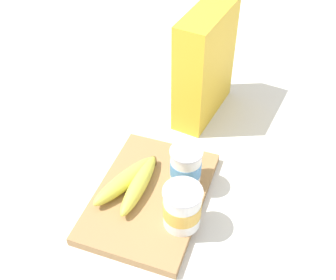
{
  "coord_description": "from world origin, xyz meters",
  "views": [
    {
      "loc": [
        0.51,
        0.22,
        0.69
      ],
      "look_at": [
        -0.11,
        0.0,
        0.07
      ],
      "focal_mm": 45.01,
      "sensor_mm": 36.0,
      "label": 1
    }
  ],
  "objects_px": {
    "banana_bunch": "(131,183)",
    "cutting_board": "(150,196)",
    "yogurt_cup_back": "(182,207)",
    "cereal_box": "(205,65)",
    "yogurt_cup_front": "(186,167)"
  },
  "relations": [
    {
      "from": "cutting_board",
      "to": "cereal_box",
      "type": "height_order",
      "value": "cereal_box"
    },
    {
      "from": "yogurt_cup_front",
      "to": "yogurt_cup_back",
      "type": "distance_m",
      "value": 0.1
    },
    {
      "from": "yogurt_cup_back",
      "to": "cutting_board",
      "type": "bearing_deg",
      "value": -119.23
    },
    {
      "from": "banana_bunch",
      "to": "cutting_board",
      "type": "bearing_deg",
      "value": 90.75
    },
    {
      "from": "yogurt_cup_front",
      "to": "yogurt_cup_back",
      "type": "xyz_separation_m",
      "value": [
        0.1,
        0.03,
        0.0
      ]
    },
    {
      "from": "yogurt_cup_front",
      "to": "cereal_box",
      "type": "bearing_deg",
      "value": -171.86
    },
    {
      "from": "cereal_box",
      "to": "yogurt_cup_front",
      "type": "height_order",
      "value": "cereal_box"
    },
    {
      "from": "yogurt_cup_front",
      "to": "cutting_board",
      "type": "bearing_deg",
      "value": -46.52
    },
    {
      "from": "cutting_board",
      "to": "yogurt_cup_back",
      "type": "xyz_separation_m",
      "value": [
        0.05,
        0.08,
        0.06
      ]
    },
    {
      "from": "cutting_board",
      "to": "yogurt_cup_back",
      "type": "distance_m",
      "value": 0.11
    },
    {
      "from": "yogurt_cup_back",
      "to": "banana_bunch",
      "type": "distance_m",
      "value": 0.13
    },
    {
      "from": "cereal_box",
      "to": "yogurt_cup_back",
      "type": "xyz_separation_m",
      "value": [
        0.37,
        0.06,
        -0.07
      ]
    },
    {
      "from": "cutting_board",
      "to": "yogurt_cup_back",
      "type": "relative_size",
      "value": 3.39
    },
    {
      "from": "cereal_box",
      "to": "yogurt_cup_back",
      "type": "distance_m",
      "value": 0.38
    },
    {
      "from": "cereal_box",
      "to": "yogurt_cup_front",
      "type": "distance_m",
      "value": 0.28
    }
  ]
}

